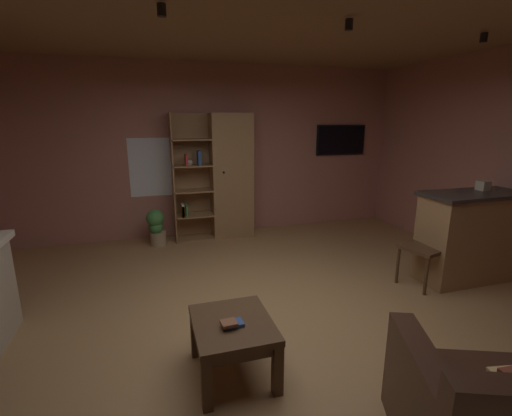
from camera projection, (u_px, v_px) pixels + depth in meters
floor at (268, 326)px, 3.39m from camera, size 6.49×6.01×0.02m
wall_back at (210, 151)px, 5.88m from camera, size 6.61×0.06×2.77m
ceiling at (271, 0)px, 2.72m from camera, size 6.49×6.01×0.02m
window_pane_back at (155, 167)px, 5.65m from camera, size 0.79×0.01×0.92m
bookshelf_cabinet at (226, 177)px, 5.77m from camera, size 1.27×0.41×2.00m
kitchen_bar_counter at (480, 235)px, 4.30m from camera, size 1.57×0.57×1.07m
tissue_box at (483, 186)px, 4.25m from camera, size 0.12×0.12×0.11m
coffee_table at (233, 332)px, 2.66m from camera, size 0.58×0.67×0.44m
table_book_0 at (234, 324)px, 2.59m from camera, size 0.14×0.11×0.03m
table_book_1 at (229, 323)px, 2.55m from camera, size 0.12×0.11×0.02m
dining_chair at (428, 241)px, 4.13m from camera, size 0.52×0.52×0.92m
potted_floor_plant at (156, 226)px, 5.46m from camera, size 0.28×0.27×0.57m
wall_mounted_tv at (341, 140)px, 6.44m from camera, size 0.94×0.06×0.53m
track_light_spot_1 at (162, 10)px, 2.69m from camera, size 0.07×0.07×0.09m
track_light_spot_2 at (349, 25)px, 3.10m from camera, size 0.07×0.07×0.09m
track_light_spot_3 at (484, 38)px, 3.59m from camera, size 0.07×0.07×0.09m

